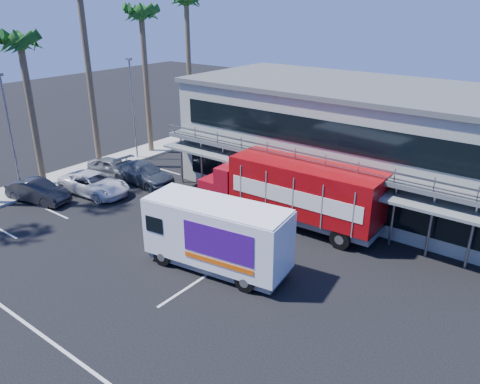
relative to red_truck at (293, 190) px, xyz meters
The scene contains 14 objects.
ground 9.01m from the red_truck, 104.70° to the right, with size 120.00×120.00×0.00m, color black.
building 6.69m from the red_truck, 83.16° to the left, with size 22.40×12.00×7.30m.
curb_strip 17.52m from the red_truck, behind, with size 3.00×32.00×0.16m, color #A5A399.
palm_c 19.34m from the red_truck, 162.26° to the right, with size 2.80×2.80×10.75m.
palm_e 19.46m from the red_truck, 165.04° to the left, with size 2.80×2.80×12.25m.
palm_f 22.10m from the red_truck, 149.95° to the left, with size 2.80×2.80×13.25m.
light_pole_near 18.21m from the red_truck, 155.52° to the right, with size 0.50×0.25×8.09m.
light_pole_far 16.79m from the red_truck, behind, with size 0.50×0.25×8.09m.
red_truck is the anchor object (origin of this frame).
white_van 6.49m from the red_truck, 92.04° to the right, with size 7.32×3.39×3.44m.
parked_car_b 16.48m from the red_truck, 153.70° to the right, with size 1.51×4.33×1.43m, color black.
parked_car_c 13.67m from the red_truck, 161.81° to the right, with size 2.40×5.20×1.45m, color silver.
parked_car_d 11.83m from the red_truck, behind, with size 2.08×5.12×1.49m, color #343B45.
parked_car_e 14.85m from the red_truck, behind, with size 1.64×4.07×1.39m, color slate.
Camera 1 is at (14.88, -13.00, 12.16)m, focal length 35.00 mm.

